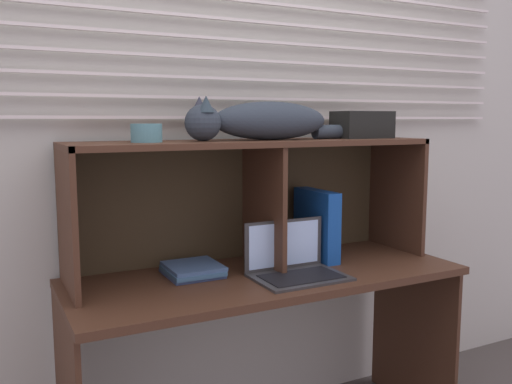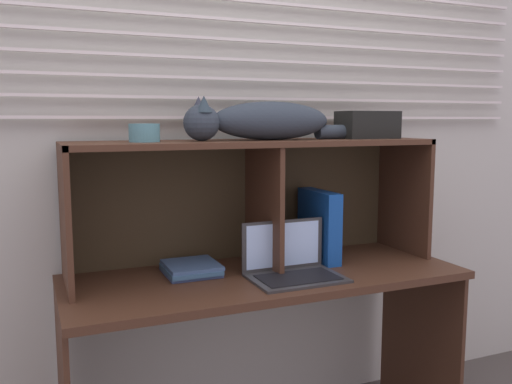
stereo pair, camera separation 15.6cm
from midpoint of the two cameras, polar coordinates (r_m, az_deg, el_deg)
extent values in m
cube|color=beige|center=(2.36, -0.31, 5.67)|extent=(4.40, 0.04, 2.50)
cube|color=silver|center=(2.31, 0.16, 7.82)|extent=(2.93, 0.02, 0.01)
cube|color=silver|center=(2.31, 0.16, 9.79)|extent=(2.93, 0.02, 0.01)
cube|color=silver|center=(2.32, 0.17, 11.76)|extent=(2.93, 0.02, 0.01)
cube|color=silver|center=(2.33, 0.17, 13.72)|extent=(2.93, 0.02, 0.01)
cube|color=silver|center=(2.33, 0.17, 15.66)|extent=(2.93, 0.02, 0.01)
cube|color=silver|center=(2.35, 0.17, 17.58)|extent=(2.93, 0.02, 0.01)
cube|color=silver|center=(2.36, 0.17, 19.48)|extent=(2.93, 0.02, 0.01)
cube|color=#44291A|center=(2.14, 3.19, -8.89)|extent=(1.54, 0.59, 0.03)
cube|color=#44291A|center=(2.67, 18.44, -14.28)|extent=(0.02, 0.53, 0.71)
cube|color=#44291A|center=(2.15, 2.09, 5.15)|extent=(1.47, 0.37, 0.02)
cube|color=#44291A|center=(1.98, -17.29, -2.52)|extent=(0.02, 0.37, 0.51)
cube|color=#44291A|center=(2.56, 16.93, -0.29)|extent=(0.02, 0.37, 0.51)
cube|color=#44291A|center=(2.19, 2.86, -1.55)|extent=(0.02, 0.35, 0.49)
cube|color=#3D301D|center=(2.33, 0.20, -0.69)|extent=(1.47, 0.01, 0.51)
ellipsoid|color=#2C363F|center=(2.17, 3.71, 7.47)|extent=(0.50, 0.17, 0.15)
sphere|color=#2C363F|center=(2.06, -3.57, 7.26)|extent=(0.14, 0.14, 0.14)
cone|color=#2A3941|center=(2.03, -3.26, 9.20)|extent=(0.06, 0.06, 0.06)
cone|color=#2F323D|center=(2.09, -3.90, 9.14)|extent=(0.06, 0.06, 0.06)
cylinder|color=#2C363F|center=(2.35, 11.23, 6.21)|extent=(0.27, 0.06, 0.06)
cube|color=#313131|center=(2.06, 6.47, -8.98)|extent=(0.34, 0.25, 0.01)
cube|color=#313131|center=(2.14, 4.94, -5.53)|extent=(0.34, 0.01, 0.19)
cube|color=#ADD1F9|center=(2.13, 4.99, -5.55)|extent=(0.31, 0.00, 0.17)
cube|color=black|center=(2.05, 6.64, -8.89)|extent=(0.29, 0.17, 0.00)
cube|color=#14469A|center=(2.32, 8.54, -3.50)|extent=(0.06, 0.27, 0.30)
cube|color=#364A76|center=(2.13, -4.78, -8.38)|extent=(0.20, 0.21, 0.01)
cube|color=#345A7A|center=(2.12, -4.74, -8.08)|extent=(0.20, 0.21, 0.02)
cube|color=#3C5880|center=(2.12, -4.66, -7.64)|extent=(0.20, 0.21, 0.01)
cylinder|color=teal|center=(2.00, -9.44, 6.14)|extent=(0.11, 0.11, 0.07)
cube|color=black|center=(2.41, 13.44, 6.86)|extent=(0.25, 0.15, 0.12)
camera|label=1|loc=(0.08, -87.93, 0.28)|focal=38.15mm
camera|label=2|loc=(0.08, 92.07, -0.28)|focal=38.15mm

